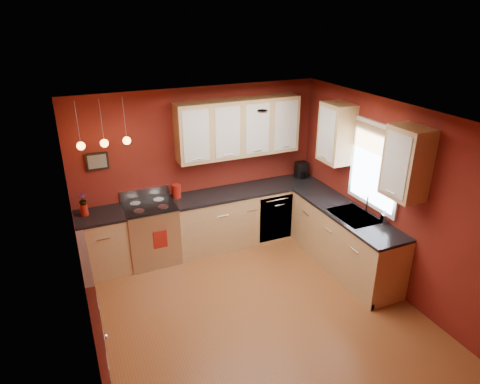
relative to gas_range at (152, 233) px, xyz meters
name	(u,v)px	position (x,y,z in m)	size (l,w,h in m)	color
floor	(255,312)	(0.92, -1.80, -0.48)	(4.20, 4.20, 0.00)	brown
ceiling	(258,118)	(0.92, -1.80, 2.12)	(4.00, 4.20, 0.02)	beige
wall_back	(200,169)	(0.92, 0.30, 0.82)	(4.00, 0.02, 2.60)	maroon
wall_front	(373,340)	(0.92, -3.90, 0.82)	(4.00, 0.02, 2.60)	maroon
wall_left	(81,262)	(-1.08, -1.80, 0.82)	(0.02, 4.20, 2.60)	maroon
wall_right	(388,197)	(2.92, -1.80, 0.82)	(0.02, 4.20, 2.60)	maroon
base_cabinets_back_left	(103,244)	(-0.73, 0.00, -0.03)	(0.70, 0.60, 0.90)	tan
base_cabinets_back_right	(248,215)	(1.65, 0.00, -0.03)	(2.54, 0.60, 0.90)	tan
base_cabinets_right	(344,240)	(2.62, -1.35, -0.03)	(0.60, 2.10, 0.90)	tan
counter_back_left	(99,216)	(-0.73, 0.00, 0.44)	(0.70, 0.62, 0.04)	black
counter_back_right	(249,190)	(1.65, 0.00, 0.44)	(2.54, 0.62, 0.04)	black
counter_right	(347,213)	(2.62, -1.35, 0.44)	(0.62, 2.10, 0.04)	black
gas_range	(152,233)	(0.00, 0.00, 0.00)	(0.76, 0.64, 1.11)	#B8B8BD
dishwasher_front	(276,218)	(2.02, -0.29, -0.03)	(0.60, 0.02, 0.80)	#B8B8BD
sink	(354,217)	(2.62, -1.50, 0.43)	(0.50, 0.70, 0.33)	gray
window	(376,164)	(2.89, -1.50, 1.21)	(0.06, 1.02, 1.22)	white
door_left_wall	(103,363)	(-1.05, -3.00, 0.54)	(0.12, 0.82, 2.05)	white
upper_cabinets_back	(238,128)	(1.52, 0.12, 1.47)	(2.00, 0.35, 0.90)	tan
upper_cabinets_right	(368,147)	(2.75, -1.48, 1.47)	(0.35, 1.95, 0.90)	tan
wall_picture	(97,161)	(-0.63, 0.28, 1.17)	(0.32, 0.03, 0.26)	black
pendant_lights	(104,143)	(-0.53, -0.05, 1.53)	(0.71, 0.11, 0.66)	gray
red_canister	(177,191)	(0.47, 0.13, 0.57)	(0.15, 0.15, 0.22)	maroon
red_vase	(84,210)	(-0.91, 0.06, 0.54)	(0.11, 0.11, 0.17)	maroon
flowers	(83,200)	(-0.91, 0.06, 0.70)	(0.10, 0.10, 0.19)	maroon
coffee_maker	(301,170)	(2.70, 0.09, 0.59)	(0.20, 0.20, 0.28)	black
soap_pump	(385,216)	(2.87, -1.85, 0.55)	(0.09, 0.09, 0.19)	white
dish_towel	(160,240)	(0.06, -0.33, 0.04)	(0.21, 0.01, 0.28)	maroon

